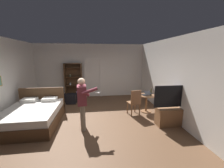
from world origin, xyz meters
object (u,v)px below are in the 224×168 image
bookshelf (74,80)px  person_blue_shirt (82,100)px  side_table (146,100)px  bottle_on_table (151,92)px  wooden_chair (135,101)px  tv_flatscreen (171,113)px  bed (33,115)px  laptop (147,94)px  suitcase_dark (71,99)px  suitcase_small (69,97)px

bookshelf → person_blue_shirt: size_ratio=1.16×
side_table → bottle_on_table: bearing=-29.7°
wooden_chair → tv_flatscreen: bearing=-44.2°
bed → side_table: (4.09, 0.46, 0.17)m
bookshelf → bottle_on_table: size_ratio=6.33×
bookshelf → side_table: bookshelf is taller
laptop → bottle_on_table: bottle_on_table is taller
person_blue_shirt → suitcase_dark: 2.67m
side_table → laptop: bearing=-112.3°
person_blue_shirt → laptop: bearing=22.2°
wooden_chair → person_blue_shirt: 2.04m
suitcase_small → bed: bearing=-122.5°
tv_flatscreen → bottle_on_table: bearing=101.8°
side_table → wooden_chair: wooden_chair is taller
bookshelf → suitcase_small: bookshelf is taller
bed → person_blue_shirt: person_blue_shirt is taller
tv_flatscreen → suitcase_small: (-3.73, 3.05, -0.25)m
bed → wooden_chair: bed is taller
tv_flatscreen → person_blue_shirt: person_blue_shirt is taller
bottle_on_table → suitcase_dark: bottle_on_table is taller
tv_flatscreen → wooden_chair: bearing=135.8°
bookshelf → laptop: bearing=-37.3°
tv_flatscreen → wooden_chair: 1.31m
tv_flatscreen → wooden_chair: tv_flatscreen is taller
tv_flatscreen → suitcase_dark: size_ratio=2.85×
bottle_on_table → person_blue_shirt: size_ratio=0.18×
person_blue_shirt → bookshelf: bearing=101.9°
bottle_on_table → suitcase_small: (-3.50, 1.97, -0.66)m
bed → laptop: size_ratio=5.05×
bookshelf → person_blue_shirt: bearing=-78.1°
side_table → tv_flatscreen: bearing=-72.5°
laptop → person_blue_shirt: size_ratio=0.25×
bookshelf → wooden_chair: bearing=-45.2°
bottle_on_table → side_table: bearing=150.3°
suitcase_dark → suitcase_small: bearing=122.6°
bed → person_blue_shirt: size_ratio=1.28×
bookshelf → side_table: bearing=-36.7°
bookshelf → tv_flatscreen: bookshelf is taller
suitcase_dark → person_blue_shirt: bearing=-66.4°
bookshelf → suitcase_small: bearing=-118.2°
side_table → bed: bearing=-173.6°
side_table → laptop: 0.28m
side_table → bottle_on_table: size_ratio=2.39×
tv_flatscreen → suitcase_small: bearing=140.7°
bookshelf → suitcase_dark: size_ratio=3.99×
wooden_chair → suitcase_dark: bearing=146.6°
bookshelf → tv_flatscreen: bearing=-45.0°
bottle_on_table → wooden_chair: (-0.71, -0.17, -0.28)m
person_blue_shirt → bed: bearing=161.4°
wooden_chair → suitcase_small: 3.54m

